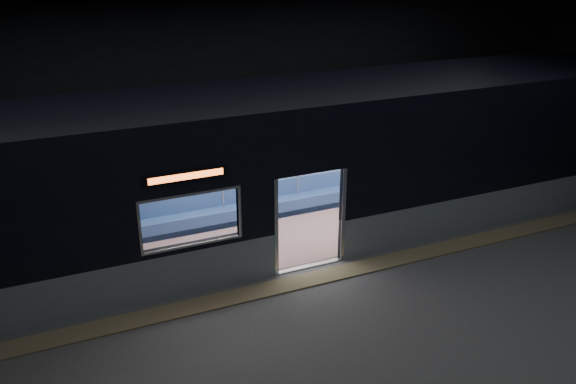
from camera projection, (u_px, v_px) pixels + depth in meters
station_floor at (333, 291)px, 11.60m from camera, size 24.00×14.00×0.01m
station_envelope at (339, 103)px, 10.21m from camera, size 24.00×14.00×5.00m
tactile_strip at (320, 277)px, 12.05m from camera, size 22.80×0.50×0.03m
metro_car at (280, 160)px, 13.04m from camera, size 18.00×3.04×3.35m
passenger at (402, 167)px, 15.77m from camera, size 0.36×0.62×1.28m
handbag at (406, 173)px, 15.65m from camera, size 0.32×0.30×0.13m
transit_map at (295, 153)px, 14.66m from camera, size 0.98×0.03×0.64m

